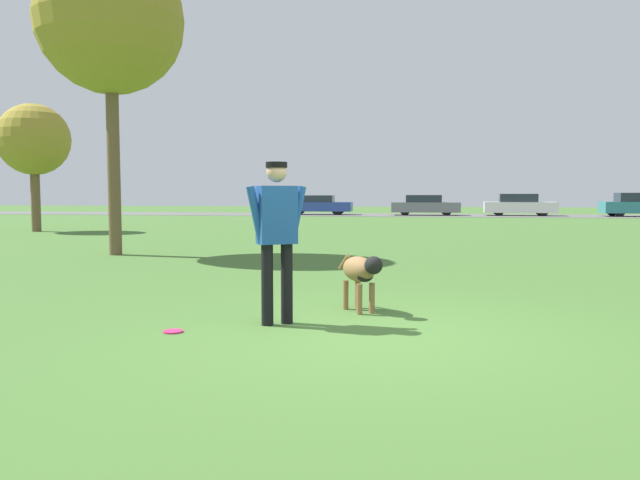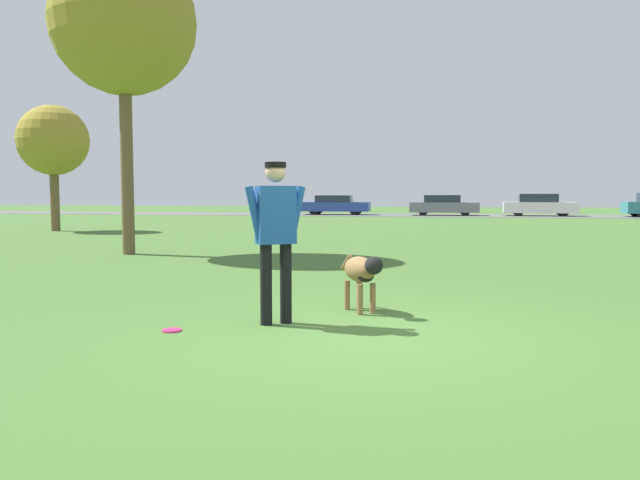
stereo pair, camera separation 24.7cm
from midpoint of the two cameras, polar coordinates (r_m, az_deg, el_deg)
The scene contains 10 objects.
ground_plane at distance 6.36m, azimuth 5.39°, elevation -8.77°, with size 120.00×120.00×0.00m, color #426B2D.
far_road_strip at distance 41.05m, azimuth 10.68°, elevation 2.24°, with size 120.00×6.00×0.01m.
person at distance 6.79m, azimuth -3.03°, elevation 1.11°, with size 0.62×0.45×1.77m.
dog at distance 7.53m, azimuth 4.78°, elevation -2.91°, with size 0.67×0.90×0.71m.
frisbee at distance 6.72m, azimuth -12.37°, elevation -8.07°, with size 0.21×0.21×0.02m.
tree_far_left at distance 25.79m, azimuth -22.97°, elevation 8.33°, with size 2.64×2.64×4.75m.
tree_near_left at distance 15.78m, azimuth -17.06°, elevation 18.42°, with size 3.33×3.33×7.03m.
parked_car_blue at distance 41.54m, azimuth 1.59°, elevation 3.22°, with size 4.55×1.86×1.29m.
parked_car_grey at distance 40.88m, azimuth 11.41°, elevation 3.12°, with size 4.38×1.74×1.32m.
parked_car_white at distance 41.60m, azimuth 19.59°, elevation 3.01°, with size 4.50×1.94×1.39m.
Camera 2 is at (0.78, -6.14, 1.44)m, focal length 35.00 mm.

